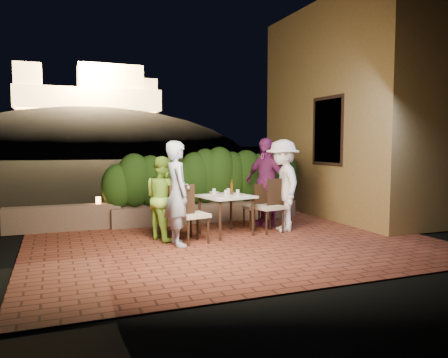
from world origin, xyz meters
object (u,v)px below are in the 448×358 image
beer_bottle (232,187)px  chair_left_back (178,214)px  diner_white (283,185)px  bowl (214,193)px  chair_right_front (269,206)px  chair_right_back (255,206)px  chair_left_front (193,214)px  diner_blue (177,193)px  diner_green (163,198)px  dining_table (226,215)px  diner_purple (266,182)px  parapet_lamp (98,200)px

beer_bottle → chair_left_back: bearing=-179.8°
diner_white → bowl: bearing=-92.7°
chair_right_front → chair_right_back: chair_right_front is taller
bowl → chair_left_front: (-0.65, -0.70, -0.26)m
bowl → diner_blue: diner_blue is taller
beer_bottle → diner_green: diner_green is taller
beer_bottle → bowl: beer_bottle is taller
beer_bottle → bowl: (-0.29, 0.20, -0.12)m
chair_left_back → diner_green: size_ratio=0.59×
diner_green → dining_table: bearing=-112.5°
diner_white → chair_left_front: bearing=-68.2°
chair_right_back → diner_purple: size_ratio=0.49×
chair_left_back → chair_right_back: (1.70, 0.32, 0.00)m
chair_left_back → chair_right_back: bearing=-24.3°
chair_left_front → chair_right_back: (1.57, 0.83, -0.06)m
dining_table → diner_purple: (1.10, 0.54, 0.55)m
chair_right_back → parapet_lamp: size_ratio=6.41×
parapet_lamp → diner_green: bearing=-56.9°
beer_bottle → diner_green: 1.37m
chair_left_front → diner_white: (1.97, 0.39, 0.39)m
bowl → parapet_lamp: bearing=148.8°
diner_white → parapet_lamp: 3.73m
bowl → diner_white: (1.32, -0.31, 0.13)m
chair_right_front → parapet_lamp: 3.44m
diner_white → diner_purple: (-0.09, 0.55, 0.02)m
beer_bottle → parapet_lamp: size_ratio=2.05×
diner_white → parapet_lamp: diner_white is taller
chair_right_back → diner_white: 0.74m
chair_left_front → diner_green: size_ratio=0.68×
diner_green → diner_purple: diner_purple is taller
bowl → diner_green: (-1.07, -0.26, -0.02)m
dining_table → chair_left_back: 0.91m
diner_purple → bowl: bearing=-99.9°
chair_left_back → diner_purple: diner_purple is taller
beer_bottle → chair_right_back: size_ratio=0.32×
dining_table → diner_green: diner_green is taller
parapet_lamp → dining_table: bearing=-35.1°
parapet_lamp → diner_blue: bearing=-61.3°
beer_bottle → diner_blue: diner_blue is taller
chair_left_front → chair_left_back: bearing=93.6°
chair_left_back → diner_white: diner_white is taller
chair_right_back → diner_blue: size_ratio=0.51×
chair_right_front → diner_green: size_ratio=0.69×
dining_table → beer_bottle: bearing=31.0°
beer_bottle → chair_left_back: (-1.06, -0.00, -0.45)m
bowl → chair_left_front: 0.99m
diner_white → chair_left_back: bearing=-82.5°
beer_bottle → diner_green: size_ratio=0.19×
chair_right_back → diner_purple: bearing=-156.4°
diner_blue → chair_left_front: bearing=-76.8°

